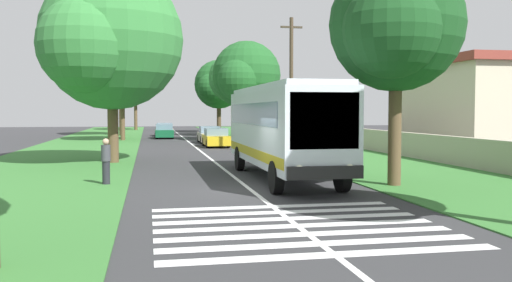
% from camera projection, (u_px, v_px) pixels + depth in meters
% --- Properties ---
extents(ground, '(160.00, 160.00, 0.00)m').
position_uv_depth(ground, '(253.00, 191.00, 18.84)').
color(ground, '#333335').
extents(grass_verge_left, '(120.00, 8.00, 0.04)m').
position_uv_depth(grass_verge_left, '(66.00, 158.00, 31.97)').
color(grass_verge_left, '#387533').
rests_on(grass_verge_left, ground).
extents(grass_verge_right, '(120.00, 8.00, 0.04)m').
position_uv_depth(grass_verge_right, '(336.00, 154.00, 35.10)').
color(grass_verge_right, '#387533').
rests_on(grass_verge_right, ground).
extents(centre_line, '(110.00, 0.16, 0.01)m').
position_uv_depth(centre_line, '(207.00, 156.00, 33.54)').
color(centre_line, silver).
rests_on(centre_line, ground).
extents(coach_bus, '(11.16, 2.62, 3.73)m').
position_uv_depth(coach_bus, '(282.00, 126.00, 22.22)').
color(coach_bus, silver).
rests_on(coach_bus, ground).
extents(zebra_crossing, '(5.85, 6.80, 0.01)m').
position_uv_depth(zebra_crossing, '(297.00, 226.00, 13.21)').
color(zebra_crossing, silver).
rests_on(zebra_crossing, ground).
extents(trailing_car_0, '(4.30, 1.78, 1.43)m').
position_uv_depth(trailing_car_0, '(216.00, 138.00, 42.15)').
color(trailing_car_0, gold).
rests_on(trailing_car_0, ground).
extents(trailing_car_1, '(4.30, 1.78, 1.43)m').
position_uv_depth(trailing_car_1, '(209.00, 135.00, 47.11)').
color(trailing_car_1, '#B7A893').
rests_on(trailing_car_1, ground).
extents(trailing_car_2, '(4.30, 1.78, 1.43)m').
position_uv_depth(trailing_car_2, '(164.00, 132.00, 54.92)').
color(trailing_car_2, '#145933').
rests_on(trailing_car_2, ground).
extents(trailing_car_3, '(4.30, 1.78, 1.43)m').
position_uv_depth(trailing_car_3, '(164.00, 130.00, 60.15)').
color(trailing_car_3, '#B7A893').
rests_on(trailing_car_3, ground).
extents(roadside_tree_left_0, '(8.57, 7.39, 10.13)m').
position_uv_depth(roadside_tree_left_0, '(108.00, 42.00, 28.62)').
color(roadside_tree_left_0, brown).
rests_on(roadside_tree_left_0, grass_verge_left).
extents(roadside_tree_left_1, '(7.14, 5.79, 8.77)m').
position_uv_depth(roadside_tree_left_1, '(120.00, 78.00, 50.41)').
color(roadside_tree_left_1, brown).
rests_on(roadside_tree_left_1, grass_verge_left).
extents(roadside_tree_left_2, '(7.53, 6.37, 11.61)m').
position_uv_depth(roadside_tree_left_2, '(119.00, 60.00, 60.28)').
color(roadside_tree_left_2, brown).
rests_on(roadside_tree_left_2, grass_verge_left).
extents(roadside_tree_left_3, '(6.79, 5.50, 9.06)m').
position_uv_depth(roadside_tree_left_3, '(134.00, 86.00, 77.39)').
color(roadside_tree_left_3, brown).
rests_on(roadside_tree_left_3, grass_verge_left).
extents(roadside_tree_right_0, '(7.36, 6.09, 9.04)m').
position_uv_depth(roadside_tree_right_0, '(218.00, 86.00, 69.14)').
color(roadside_tree_right_0, '#4C3826').
rests_on(roadside_tree_right_0, grass_verge_right).
extents(roadside_tree_right_2, '(6.58, 5.34, 8.88)m').
position_uv_depth(roadside_tree_right_2, '(232.00, 80.00, 59.54)').
color(roadside_tree_right_2, '#4C3826').
rests_on(roadside_tree_right_2, grass_verge_right).
extents(roadside_tree_right_3, '(5.85, 4.83, 8.22)m').
position_uv_depth(roadside_tree_right_3, '(393.00, 29.00, 19.82)').
color(roadside_tree_right_3, brown).
rests_on(roadside_tree_right_3, grass_verge_right).
extents(roadside_tree_right_4, '(7.15, 6.17, 9.00)m').
position_uv_depth(roadside_tree_right_4, '(245.00, 77.00, 49.90)').
color(roadside_tree_right_4, '#4C3826').
rests_on(roadside_tree_right_4, grass_verge_right).
extents(utility_pole, '(0.24, 1.40, 8.55)m').
position_uv_depth(utility_pole, '(291.00, 84.00, 34.87)').
color(utility_pole, '#473828').
rests_on(utility_pole, grass_verge_right).
extents(roadside_wall, '(70.00, 0.40, 1.43)m').
position_uv_depth(roadside_wall, '(357.00, 138.00, 40.61)').
color(roadside_wall, '#B2A893').
rests_on(roadside_wall, grass_verge_right).
extents(roadside_building, '(10.79, 10.46, 6.19)m').
position_uv_depth(roadside_building, '(497.00, 105.00, 37.50)').
color(roadside_building, beige).
rests_on(roadside_building, ground).
extents(pedestrian, '(0.34, 0.34, 1.69)m').
position_uv_depth(pedestrian, '(106.00, 161.00, 20.39)').
color(pedestrian, '#26262D').
rests_on(pedestrian, grass_verge_left).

